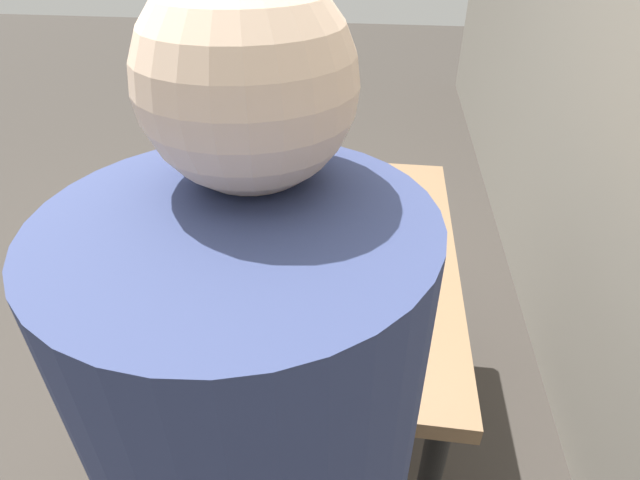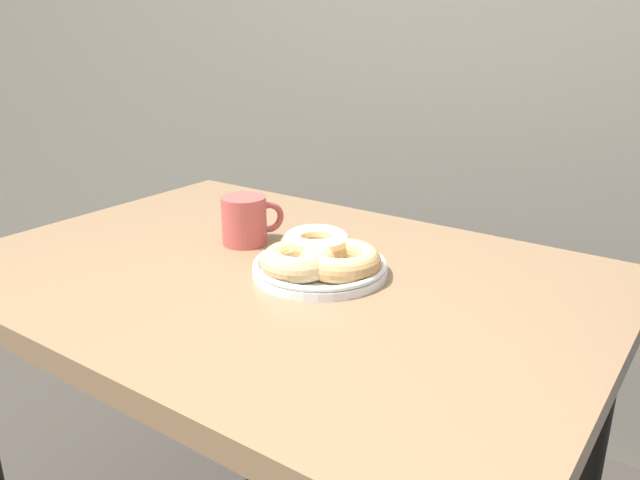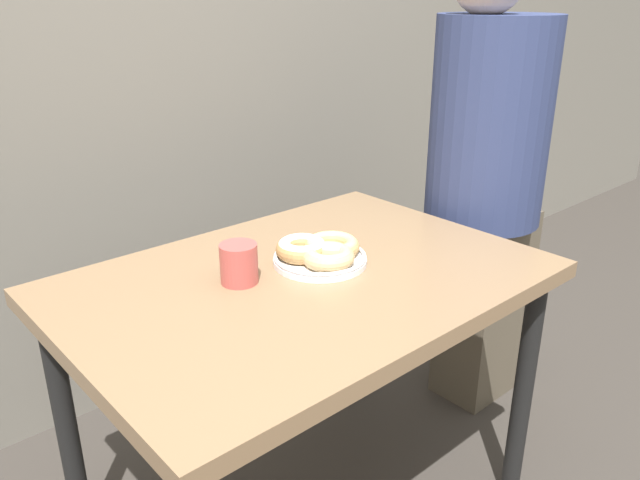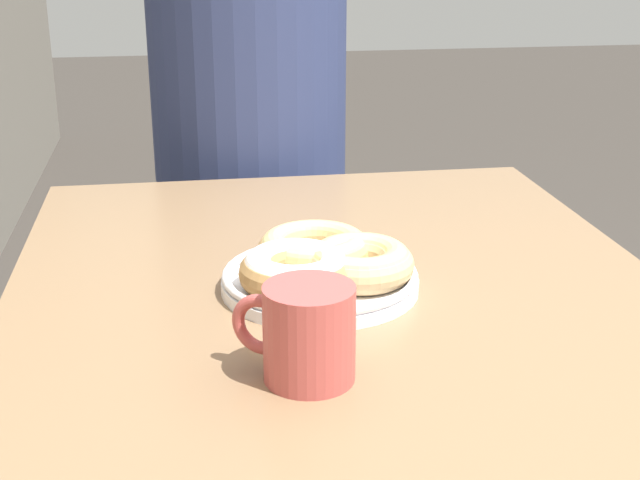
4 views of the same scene
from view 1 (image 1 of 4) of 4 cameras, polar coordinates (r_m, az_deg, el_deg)
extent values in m
plane|color=#38332D|center=(1.91, -8.99, -17.86)|extent=(14.00, 14.00, 0.00)
cube|color=#846647|center=(1.38, -0.64, -1.08)|extent=(1.08, 0.76, 0.04)
cylinder|color=black|center=(2.03, -7.58, -0.96)|extent=(0.05, 0.05, 0.68)
cylinder|color=black|center=(1.40, -18.13, -23.87)|extent=(0.05, 0.05, 0.68)
cylinder|color=black|center=(1.97, 10.76, -2.40)|extent=(0.05, 0.05, 0.68)
cylinder|color=white|center=(1.30, 0.00, -1.94)|extent=(0.22, 0.22, 0.01)
torus|color=white|center=(1.29, 0.00, -1.51)|extent=(0.22, 0.22, 0.01)
torus|color=tan|center=(1.25, -0.22, -2.02)|extent=(0.19, 0.19, 0.04)
torus|color=#E0D17F|center=(1.25, -0.22, -1.78)|extent=(0.18, 0.18, 0.03)
torus|color=#B2844C|center=(1.31, 1.55, -0.28)|extent=(0.18, 0.18, 0.04)
torus|color=white|center=(1.30, 1.55, -0.01)|extent=(0.16, 0.16, 0.03)
torus|color=#D6B27A|center=(1.30, -1.82, -0.51)|extent=(0.17, 0.17, 0.04)
torus|color=#E0D17F|center=(1.30, -1.82, -0.26)|extent=(0.16, 0.16, 0.03)
cylinder|color=#B74C47|center=(1.45, 2.74, 3.85)|extent=(0.08, 0.08, 0.09)
cylinder|color=#382114|center=(1.43, 2.78, 5.23)|extent=(0.07, 0.07, 0.00)
torus|color=#B74C47|center=(1.42, 4.29, 3.23)|extent=(0.04, 0.06, 0.06)
cylinder|color=navy|center=(0.64, -6.86, -21.14)|extent=(0.35, 0.35, 0.61)
sphere|color=beige|center=(0.46, -8.30, 17.35)|extent=(0.20, 0.20, 0.20)
camera|label=2|loc=(1.11, -50.04, 1.87)|focal=35.00mm
camera|label=3|loc=(2.28, -25.96, 26.92)|focal=35.00mm
camera|label=4|loc=(2.00, 8.37, 22.96)|focal=50.00mm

